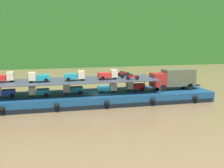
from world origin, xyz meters
TOP-DOWN VIEW (x-y plane):
  - ground_plane at (0.00, 0.00)m, footprint 400.00×400.00m
  - hillside_far_bank at (0.00, 59.51)m, footprint 127.93×28.97m
  - cargo_barge at (0.00, -0.03)m, footprint 32.66×7.84m
  - covered_lorry at (11.35, -0.27)m, footprint 7.86×2.32m
  - cargo_rack at (-3.80, 0.00)m, footprint 23.46×6.46m
  - mini_truck_lower_stern at (-13.18, 0.28)m, footprint 2.79×1.29m
  - mini_truck_lower_aft at (-8.71, -0.34)m, footprint 2.74×1.20m
  - mini_truck_lower_mid at (-4.04, 0.28)m, footprint 2.75×1.21m
  - mini_truck_lower_fore at (0.98, -0.06)m, footprint 2.78×1.28m
  - mini_truck_lower_bow at (5.36, 0.41)m, footprint 2.75×1.21m
  - mini_truck_upper_stern at (-13.15, 0.32)m, footprint 2.76×1.23m
  - mini_truck_upper_mid at (-8.66, -0.74)m, footprint 2.79×1.29m
  - mini_truck_upper_fore at (-3.74, -0.62)m, footprint 2.78×1.27m
  - mini_truck_upper_bow at (0.96, -0.60)m, footprint 2.80×1.30m
  - motorcycle_upper_port at (4.16, -1.94)m, footprint 1.90×0.55m
  - motorcycle_upper_centre at (3.85, -0.00)m, footprint 1.90×0.55m
  - motorcycle_upper_stbd at (3.99, 1.94)m, footprint 1.89×0.55m

SIDE VIEW (x-z plane):
  - ground_plane at x=0.00m, z-range 0.00..0.00m
  - cargo_barge at x=0.00m, z-range 0.00..1.50m
  - mini_truck_lower_stern at x=-13.18m, z-range 1.50..2.88m
  - mini_truck_lower_aft at x=-8.71m, z-range 1.50..2.88m
  - mini_truck_lower_mid at x=-4.04m, z-range 1.50..2.88m
  - mini_truck_lower_fore at x=0.98m, z-range 1.50..2.88m
  - mini_truck_lower_bow at x=5.36m, z-range 1.50..2.88m
  - covered_lorry at x=11.35m, z-range 1.64..4.74m
  - cargo_rack at x=-3.80m, z-range 2.44..4.44m
  - motorcycle_upper_port at x=4.16m, z-range 3.50..4.37m
  - motorcycle_upper_centre at x=3.85m, z-range 3.50..4.37m
  - motorcycle_upper_stbd at x=3.99m, z-range 3.50..4.37m
  - mini_truck_upper_stern at x=-13.15m, z-range 3.50..4.88m
  - mini_truck_upper_mid at x=-8.66m, z-range 3.50..4.88m
  - mini_truck_upper_fore at x=-3.74m, z-range 3.50..4.88m
  - mini_truck_upper_bow at x=0.96m, z-range 3.50..4.88m
  - hillside_far_bank at x=0.00m, z-range 1.99..33.50m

